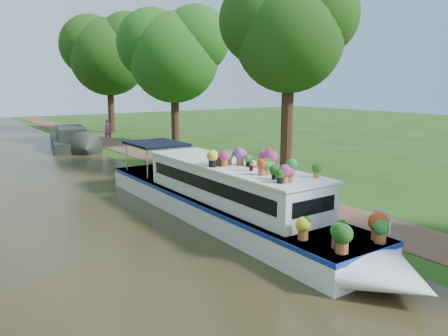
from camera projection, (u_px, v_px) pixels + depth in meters
ground at (263, 204)px, 15.69m from camera, size 100.00×100.00×0.00m
canal_water at (99, 236)px, 12.36m from camera, size 10.00×100.00×0.02m
towpath at (288, 199)px, 16.35m from camera, size 2.20×100.00×0.03m
plant_boat at (231, 197)px, 13.35m from camera, size 2.29×13.52×2.31m
tree_near_overhang at (288, 29)px, 19.01m from camera, size 5.52×5.28×8.99m
tree_near_mid at (173, 50)px, 29.16m from camera, size 6.90×6.60×9.40m
tree_near_far at (108, 51)px, 37.68m from camera, size 7.59×7.26×10.30m
second_boat at (71, 140)px, 28.90m from camera, size 3.32×7.76×1.44m
pedestrian_pink at (108, 130)px, 32.57m from camera, size 0.65×0.47×1.67m
verge_plant at (212, 181)px, 18.48m from camera, size 0.41×0.36×0.44m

